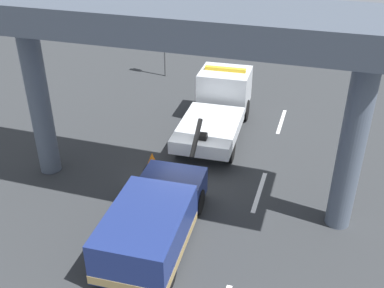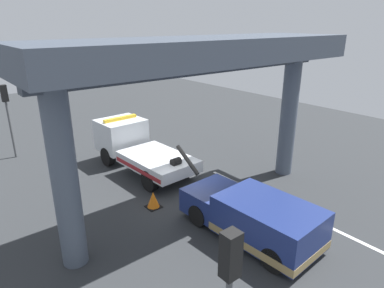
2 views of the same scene
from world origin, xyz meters
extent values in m
cube|color=#2D3033|center=(0.00, 0.00, -0.05)|extent=(60.00, 40.00, 0.10)
cube|color=silver|center=(0.00, -2.69, 0.00)|extent=(2.60, 0.16, 0.01)
cube|color=silver|center=(6.00, -2.69, 0.00)|extent=(2.60, 0.16, 0.01)
cube|color=silver|center=(2.49, -0.06, 0.93)|extent=(3.95, 2.58, 0.55)
cube|color=silver|center=(5.82, 0.10, 1.48)|extent=(2.16, 2.40, 1.65)
cube|color=black|center=(6.43, 0.13, 1.84)|extent=(0.17, 2.21, 0.66)
cube|color=maroon|center=(2.43, 1.15, 0.84)|extent=(3.64, 0.20, 0.20)
cylinder|color=black|center=(0.30, -0.16, 1.66)|extent=(1.42, 0.25, 1.07)
cylinder|color=black|center=(1.11, -0.12, 1.32)|extent=(0.38, 0.47, 0.36)
cube|color=yellow|center=(5.82, 0.10, 2.38)|extent=(0.33, 1.93, 0.16)
cylinder|color=black|center=(5.57, 1.13, 0.50)|extent=(1.01, 0.37, 1.00)
cylinder|color=black|center=(5.67, -0.94, 0.50)|extent=(1.01, 0.37, 1.00)
cylinder|color=black|center=(1.67, 0.95, 0.50)|extent=(1.01, 0.37, 1.00)
cylinder|color=black|center=(1.78, -1.13, 0.50)|extent=(1.01, 0.37, 1.00)
cube|color=navy|center=(-4.26, -0.03, 0.91)|extent=(3.56, 2.36, 1.35)
cube|color=navy|center=(-1.67, 0.09, 0.71)|extent=(1.83, 2.19, 0.95)
cube|color=black|center=(-2.51, 0.05, 1.20)|extent=(0.15, 1.94, 0.59)
cube|color=#9E8451|center=(-4.26, -0.03, 0.41)|extent=(3.58, 2.38, 0.28)
cylinder|color=black|center=(-1.87, 1.05, 0.42)|extent=(0.85, 0.32, 0.84)
cylinder|color=black|center=(-1.77, -0.87, 0.42)|extent=(0.85, 0.32, 0.84)
cylinder|color=black|center=(-5.26, 0.88, 0.42)|extent=(0.85, 0.32, 0.84)
cylinder|color=black|center=(-5.16, -1.04, 0.42)|extent=(0.85, 0.32, 0.84)
cylinder|color=#4C5666|center=(-0.95, 5.44, 2.94)|extent=(0.79, 0.79, 5.88)
cylinder|color=#4C5666|center=(-0.95, -5.44, 2.94)|extent=(0.79, 0.79, 5.88)
cube|color=#414956|center=(-0.95, 0.00, 6.32)|extent=(3.60, 12.89, 0.90)
cube|color=#353C47|center=(-0.95, 0.00, 5.70)|extent=(0.50, 12.49, 0.36)
cylinder|color=#515456|center=(10.00, 4.69, 1.62)|extent=(0.12, 0.12, 3.23)
cube|color=black|center=(10.00, 4.69, 3.68)|extent=(0.28, 0.32, 0.90)
sphere|color=red|center=(10.16, 4.69, 3.98)|extent=(0.18, 0.18, 0.18)
sphere|color=#3A2D06|center=(10.16, 4.69, 3.68)|extent=(0.18, 0.18, 0.18)
sphere|color=black|center=(10.16, 4.69, 3.38)|extent=(0.18, 0.18, 0.18)
cone|color=orange|center=(0.32, 1.65, 0.35)|extent=(0.53, 0.53, 0.70)
cube|color=black|center=(0.32, 1.65, 0.01)|extent=(0.58, 0.58, 0.03)
camera|label=1|loc=(-13.60, -4.37, 9.66)|focal=42.15mm
camera|label=2|loc=(-10.28, 8.22, 7.28)|focal=31.62mm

